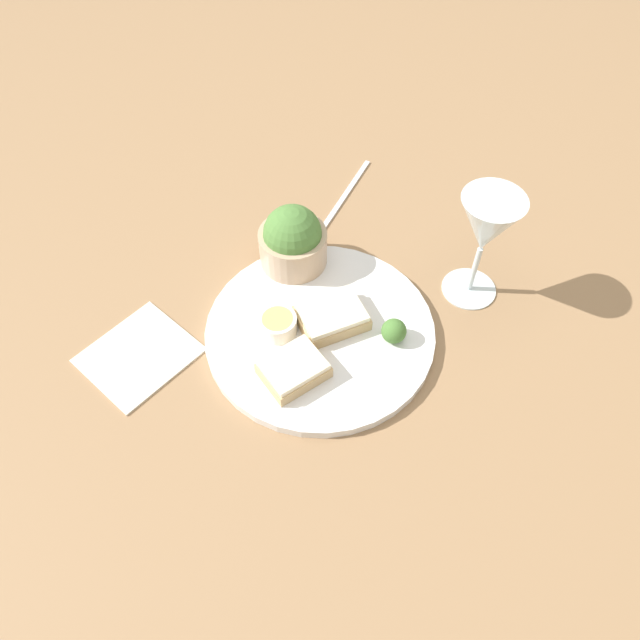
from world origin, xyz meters
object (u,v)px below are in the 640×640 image
object	(u,v)px
cheese_toast_far	(294,369)
napkin	(139,354)
wine_glass	(486,229)
fork	(344,197)
sauce_ramekin	(278,324)
cheese_toast_near	(333,318)
salad_bowl	(293,240)

from	to	relation	value
cheese_toast_far	napkin	distance (m)	0.21
cheese_toast_far	wine_glass	bearing A→B (deg)	175.05
cheese_toast_far	fork	world-z (taller)	cheese_toast_far
wine_glass	fork	world-z (taller)	wine_glass
napkin	sauce_ramekin	bearing A→B (deg)	153.01
sauce_ramekin	fork	xyz separation A→B (m)	(-0.24, -0.16, -0.03)
cheese_toast_near	cheese_toast_far	distance (m)	0.09
cheese_toast_near	napkin	size ratio (longest dim) A/B	0.65
cheese_toast_far	napkin	size ratio (longest dim) A/B	0.51
fork	cheese_toast_far	bearing A→B (deg)	41.64
fork	sauce_ramekin	bearing A→B (deg)	34.54
cheese_toast_near	fork	size ratio (longest dim) A/B	0.56
wine_glass	napkin	distance (m)	0.48
salad_bowl	fork	xyz separation A→B (m)	(-0.15, -0.07, -0.05)
salad_bowl	cheese_toast_far	bearing A→B (deg)	54.85
wine_glass	fork	size ratio (longest dim) A/B	0.94
cheese_toast_far	sauce_ramekin	bearing A→B (deg)	-108.79
cheese_toast_far	fork	distance (m)	0.35
wine_glass	fork	xyz separation A→B (m)	(0.03, -0.26, -0.12)
salad_bowl	fork	distance (m)	0.17
fork	napkin	bearing A→B (deg)	11.14
salad_bowl	wine_glass	world-z (taller)	wine_glass
napkin	fork	size ratio (longest dim) A/B	0.86
napkin	fork	bearing A→B (deg)	-168.86
wine_glass	cheese_toast_far	bearing A→B (deg)	-4.95
salad_bowl	cheese_toast_far	xyz separation A→B (m)	(0.11, 0.16, -0.03)
cheese_toast_near	wine_glass	xyz separation A→B (m)	(-0.20, 0.06, 0.09)
salad_bowl	cheese_toast_far	size ratio (longest dim) A/B	1.22
salad_bowl	cheese_toast_near	size ratio (longest dim) A/B	0.96
cheese_toast_near	fork	distance (m)	0.27
cheese_toast_near	napkin	world-z (taller)	cheese_toast_near
cheese_toast_far	wine_glass	world-z (taller)	wine_glass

